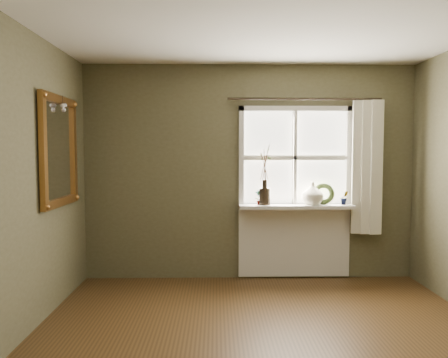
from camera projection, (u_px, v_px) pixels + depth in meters
name	position (u px, v px, depth m)	size (l,w,h in m)	color
wall_back	(249.00, 172.00, 5.36)	(4.00, 0.10, 2.60)	brown
wall_front	(446.00, 301.00, 0.77)	(4.00, 0.10, 2.60)	brown
window_frame	(295.00, 158.00, 5.28)	(1.36, 0.06, 1.24)	silver
window_sill	(296.00, 206.00, 5.21)	(1.36, 0.26, 0.04)	silver
window_apron	(294.00, 241.00, 5.35)	(1.36, 0.04, 0.88)	silver
dark_jug	(265.00, 196.00, 5.20)	(0.14, 0.14, 0.20)	black
cream_vase	(313.00, 193.00, 5.21)	(0.26, 0.26, 0.27)	silver
wreath	(323.00, 196.00, 5.25)	(0.26, 0.26, 0.06)	#2F3F1C
potted_plant_left	(259.00, 198.00, 5.20)	(0.09, 0.06, 0.17)	#2F3F1C
potted_plant_right	(344.00, 198.00, 5.22)	(0.09, 0.07, 0.17)	#2F3F1C
curtain	(366.00, 167.00, 5.21)	(0.36, 0.12, 1.59)	beige
curtain_rod	(305.00, 99.00, 5.18)	(0.03, 0.03, 1.84)	black
gilt_mirror	(59.00, 151.00, 4.33)	(0.10, 0.92, 1.09)	white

